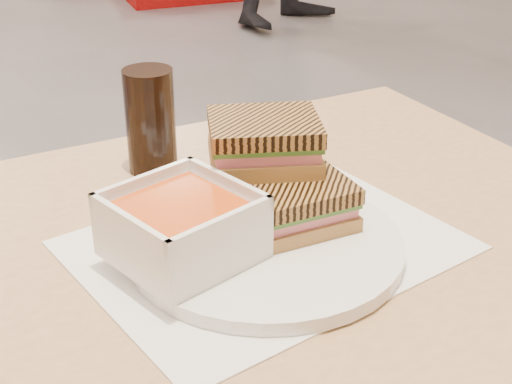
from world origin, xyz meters
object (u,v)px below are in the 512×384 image
main_table (119,375)px  cola_glass (151,121)px  soup_bowl (182,229)px  plate (266,245)px  panini_lower (296,204)px

main_table → cola_glass: bearing=55.8°
soup_bowl → plate: bearing=-11.7°
plate → soup_bowl: 0.10m
main_table → plate: bearing=-10.5°
cola_glass → soup_bowl: bearing=-107.4°
plate → cola_glass: size_ratio=2.14×
soup_bowl → cola_glass: bearing=72.6°
main_table → panini_lower: bearing=-5.5°
main_table → soup_bowl: 0.18m
main_table → soup_bowl: (0.08, -0.01, 0.16)m
panini_lower → cola_glass: (-0.06, 0.24, 0.03)m
cola_glass → panini_lower: bearing=-76.2°
soup_bowl → main_table: bearing=170.8°
soup_bowl → panini_lower: size_ratio=1.26×
main_table → plate: (0.16, -0.03, 0.12)m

